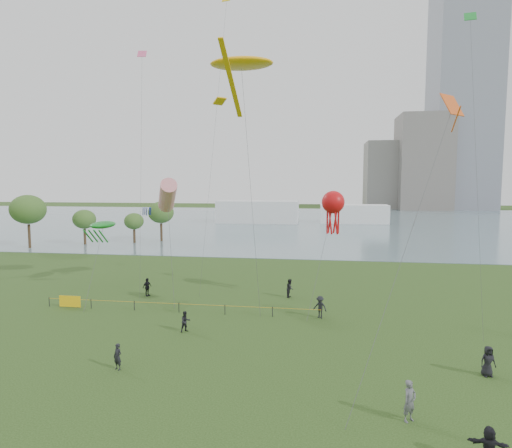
# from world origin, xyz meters

# --- Properties ---
(ground_plane) EXTENTS (400.00, 400.00, 0.00)m
(ground_plane) POSITION_xyz_m (0.00, 0.00, 0.00)
(ground_plane) COLOR #1F3912
(lake) EXTENTS (400.00, 120.00, 0.08)m
(lake) POSITION_xyz_m (0.00, 100.00, 0.02)
(lake) COLOR slate
(lake) RESTS_ON ground_plane
(tower) EXTENTS (24.00, 24.00, 120.00)m
(tower) POSITION_xyz_m (62.00, 168.00, 60.00)
(tower) COLOR slate
(tower) RESTS_ON ground_plane
(building_mid) EXTENTS (20.00, 20.00, 38.00)m
(building_mid) POSITION_xyz_m (46.00, 162.00, 19.00)
(building_mid) COLOR slate
(building_mid) RESTS_ON ground_plane
(building_low) EXTENTS (16.00, 18.00, 28.00)m
(building_low) POSITION_xyz_m (32.00, 168.00, 14.00)
(building_low) COLOR slate
(building_low) RESTS_ON ground_plane
(pavilion_left) EXTENTS (22.00, 8.00, 6.00)m
(pavilion_left) POSITION_xyz_m (-12.00, 95.00, 3.00)
(pavilion_left) COLOR white
(pavilion_left) RESTS_ON ground_plane
(pavilion_right) EXTENTS (18.00, 7.00, 5.00)m
(pavilion_right) POSITION_xyz_m (14.00, 98.00, 2.50)
(pavilion_right) COLOR white
(pavilion_right) RESTS_ON ground_plane
(trees) EXTENTS (24.08, 16.67, 8.96)m
(trees) POSITION_xyz_m (-35.77, 49.06, 5.63)
(trees) COLOR #39291A
(trees) RESTS_ON ground_plane
(fence) EXTENTS (24.07, 0.07, 1.05)m
(fence) POSITION_xyz_m (-13.26, 13.50, 0.55)
(fence) COLOR black
(fence) RESTS_ON ground_plane
(kite_flyer) EXTENTS (0.85, 0.81, 1.95)m
(kite_flyer) POSITION_xyz_m (8.78, -0.96, 0.97)
(kite_flyer) COLOR #58595F
(kite_flyer) RESTS_ON ground_plane
(spectator_a) EXTENTS (0.95, 0.94, 1.55)m
(spectator_a) POSITION_xyz_m (-5.12, 9.02, 0.78)
(spectator_a) COLOR black
(spectator_a) RESTS_ON ground_plane
(spectator_b) EXTENTS (1.34, 1.09, 1.80)m
(spectator_b) POSITION_xyz_m (4.72, 13.82, 0.90)
(spectator_b) COLOR black
(spectator_b) RESTS_ON ground_plane
(spectator_c) EXTENTS (0.84, 1.12, 1.76)m
(spectator_c) POSITION_xyz_m (-11.90, 18.15, 0.88)
(spectator_c) COLOR black
(spectator_c) RESTS_ON ground_plane
(spectator_d) EXTENTS (0.94, 0.70, 1.75)m
(spectator_d) POSITION_xyz_m (14.16, 4.51, 0.88)
(spectator_d) COLOR black
(spectator_d) RESTS_ON ground_plane
(spectator_e) EXTENTS (1.54, 0.72, 1.60)m
(spectator_e) POSITION_xyz_m (11.17, -3.78, 0.80)
(spectator_e) COLOR black
(spectator_e) RESTS_ON ground_plane
(spectator_f) EXTENTS (0.67, 0.56, 1.56)m
(spectator_f) POSITION_xyz_m (-7.11, 2.24, 0.78)
(spectator_f) COLOR black
(spectator_f) RESTS_ON ground_plane
(spectator_g) EXTENTS (0.81, 0.97, 1.78)m
(spectator_g) POSITION_xyz_m (1.88, 19.71, 0.89)
(spectator_g) COLOR black
(spectator_g) RESTS_ON ground_plane
(kite_stingray) EXTENTS (5.29, 10.13, 21.21)m
(kite_stingray) POSITION_xyz_m (-1.99, 15.13, 20.73)
(kite_stingray) COLOR #3F3F42
(kite_windsock) EXTENTS (5.78, 10.46, 11.52)m
(kite_windsock) POSITION_xyz_m (-11.23, 22.42, 9.63)
(kite_windsock) COLOR #3F3F42
(kite_creature) EXTENTS (3.68, 10.59, 6.98)m
(kite_creature) POSITION_xyz_m (-17.84, 21.04, 6.56)
(kite_creature) COLOR #3F3F42
(kite_octopus) EXTENTS (3.15, 7.11, 10.27)m
(kite_octopus) POSITION_xyz_m (5.79, 18.81, 9.14)
(kite_octopus) COLOR #3F3F42
(kite_delta) EXTENTS (7.60, 10.73, 16.47)m
(kite_delta) POSITION_xyz_m (12.28, 7.30, 15.07)
(kite_delta) COLOR #3F3F42
(small_kites) EXTENTS (35.51, 10.94, 8.62)m
(small_kites) POSITION_xyz_m (4.62, 19.13, 24.88)
(small_kites) COLOR #E5598C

